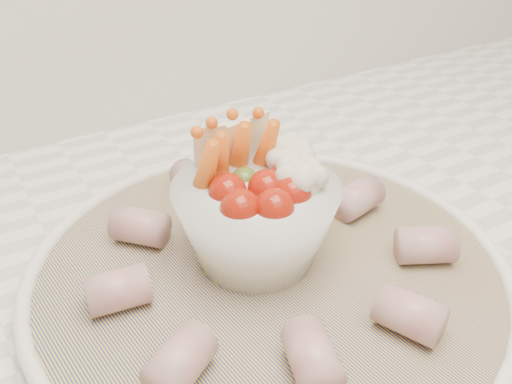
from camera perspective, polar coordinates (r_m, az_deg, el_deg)
serving_platter at (r=0.46m, az=1.24°, el=-7.73°), size 0.42×0.42×0.02m
veggie_bowl at (r=0.44m, az=0.16°, el=-2.03°), size 0.13×0.13×0.11m
cured_meat_rolls at (r=0.45m, az=1.27°, el=-5.84°), size 0.28×0.29×0.03m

